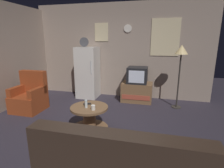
# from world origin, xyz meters

# --- Properties ---
(ground_plane) EXTENTS (12.00, 12.00, 0.00)m
(ground_plane) POSITION_xyz_m (0.00, 0.00, 0.00)
(ground_plane) COLOR #2D2833
(wall_with_art) EXTENTS (5.20, 0.12, 2.73)m
(wall_with_art) POSITION_xyz_m (0.01, 2.45, 1.37)
(wall_with_art) COLOR gray
(wall_with_art) RESTS_ON ground_plane
(fridge) EXTENTS (0.60, 0.62, 1.77)m
(fridge) POSITION_xyz_m (-0.90, 2.08, 0.75)
(fridge) COLOR silver
(fridge) RESTS_ON ground_plane
(tv_stand) EXTENTS (0.84, 0.53, 0.54)m
(tv_stand) POSITION_xyz_m (0.58, 2.02, 0.27)
(tv_stand) COLOR brown
(tv_stand) RESTS_ON ground_plane
(crt_tv) EXTENTS (0.54, 0.51, 0.44)m
(crt_tv) POSITION_xyz_m (0.58, 2.02, 0.76)
(crt_tv) COLOR black
(crt_tv) RESTS_ON tv_stand
(standing_lamp) EXTENTS (0.32, 0.32, 1.59)m
(standing_lamp) POSITION_xyz_m (1.64, 1.78, 1.36)
(standing_lamp) COLOR #332D28
(standing_lamp) RESTS_ON ground_plane
(coffee_table) EXTENTS (0.72, 0.72, 0.47)m
(coffee_table) POSITION_xyz_m (-0.12, 0.15, 0.24)
(coffee_table) COLOR brown
(coffee_table) RESTS_ON ground_plane
(wine_glass) EXTENTS (0.05, 0.05, 0.15)m
(wine_glass) POSITION_xyz_m (-0.16, 0.09, 0.55)
(wine_glass) COLOR silver
(wine_glass) RESTS_ON coffee_table
(mug_ceramic_white) EXTENTS (0.08, 0.08, 0.09)m
(mug_ceramic_white) POSITION_xyz_m (0.01, 0.02, 0.52)
(mug_ceramic_white) COLOR silver
(mug_ceramic_white) RESTS_ON coffee_table
(remote_control) EXTENTS (0.16, 0.10, 0.02)m
(remote_control) POSITION_xyz_m (-0.21, 0.26, 0.48)
(remote_control) COLOR black
(remote_control) RESTS_ON coffee_table
(armchair) EXTENTS (0.68, 0.68, 0.96)m
(armchair) POSITION_xyz_m (-1.92, 0.73, 0.34)
(armchair) COLOR maroon
(armchair) RESTS_ON ground_plane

